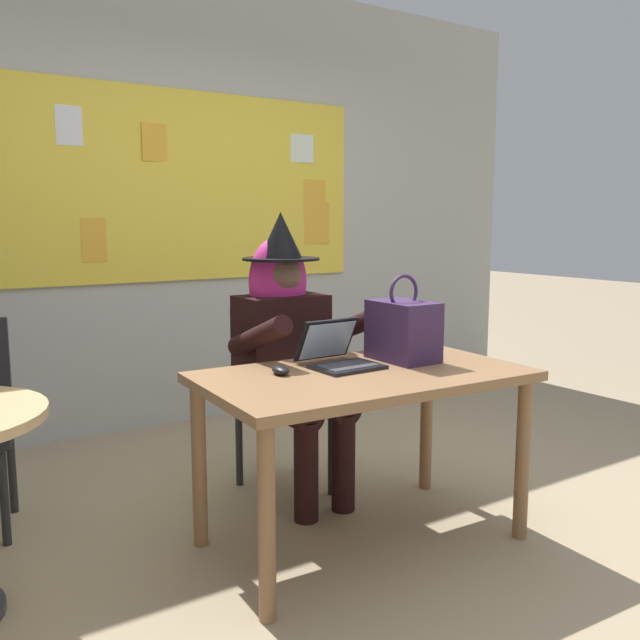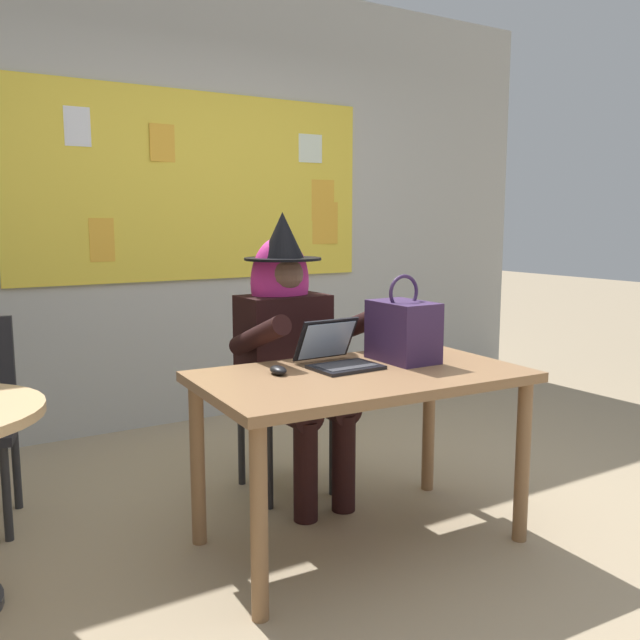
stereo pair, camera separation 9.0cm
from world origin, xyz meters
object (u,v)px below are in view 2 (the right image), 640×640
object	(u,v)px
chair_at_desk	(279,386)
computer_mouse	(278,370)
laptop	(338,356)
desk_main	(361,394)
person_costumed	(290,337)
handbag	(403,330)

from	to	relation	value
chair_at_desk	computer_mouse	distance (m)	0.71
chair_at_desk	laptop	bearing A→B (deg)	-0.37
desk_main	chair_at_desk	xyz separation A→B (m)	(0.01, 0.73, -0.12)
person_costumed	handbag	size ratio (longest dim) A/B	3.64
desk_main	computer_mouse	xyz separation A→B (m)	(-0.31, 0.14, 0.11)
handbag	chair_at_desk	bearing A→B (deg)	112.95
desk_main	computer_mouse	distance (m)	0.36
computer_mouse	handbag	bearing A→B (deg)	1.45
chair_at_desk	person_costumed	world-z (taller)	person_costumed
handbag	person_costumed	bearing A→B (deg)	117.95
laptop	handbag	xyz separation A→B (m)	(0.30, -0.05, 0.09)
chair_at_desk	handbag	distance (m)	0.78
desk_main	chair_at_desk	distance (m)	0.74
desk_main	computer_mouse	size ratio (longest dim) A/B	12.91
chair_at_desk	laptop	size ratio (longest dim) A/B	2.95
computer_mouse	desk_main	bearing A→B (deg)	-18.29
desk_main	chair_at_desk	size ratio (longest dim) A/B	1.48
person_costumed	computer_mouse	bearing A→B (deg)	-34.04
person_costumed	computer_mouse	world-z (taller)	person_costumed
laptop	computer_mouse	world-z (taller)	laptop
chair_at_desk	person_costumed	size ratio (longest dim) A/B	0.66
computer_mouse	handbag	distance (m)	0.60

